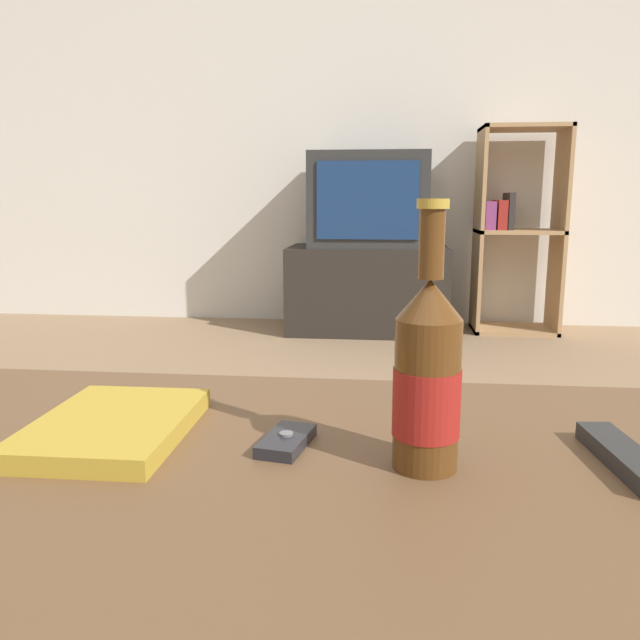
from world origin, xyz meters
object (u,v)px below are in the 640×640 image
at_px(table_book, 113,426).
at_px(television, 369,200).
at_px(bookshelf, 515,228).
at_px(cell_phone, 286,441).
at_px(remote_control, 624,457).
at_px(beer_bottle, 427,377).
at_px(tv_stand, 368,289).

bearing_deg(table_book, television, 84.46).
distance_m(bookshelf, cell_phone, 2.83).
xyz_separation_m(television, table_book, (-0.23, -2.62, -0.27)).
bearing_deg(cell_phone, remote_control, 8.54).
xyz_separation_m(remote_control, table_book, (-0.59, 0.02, 0.00)).
bearing_deg(cell_phone, table_book, -172.40).
height_order(beer_bottle, cell_phone, beer_bottle).
relative_size(bookshelf, beer_bottle, 3.76).
distance_m(tv_stand, cell_phone, 2.64).
height_order(tv_stand, bookshelf, bookshelf).
bearing_deg(beer_bottle, tv_stand, 93.12).
bearing_deg(bookshelf, beer_bottle, -102.65).
xyz_separation_m(tv_stand, remote_control, (0.36, -2.64, 0.20)).
bearing_deg(bookshelf, remote_control, -98.43).
xyz_separation_m(bookshelf, remote_control, (-0.40, -2.73, -0.12)).
distance_m(television, beer_bottle, 2.68).
xyz_separation_m(cell_phone, table_book, (-0.21, 0.01, 0.00)).
height_order(cell_phone, remote_control, remote_control).
bearing_deg(television, table_book, -94.92).
xyz_separation_m(cell_phone, remote_control, (0.37, -0.01, 0.00)).
xyz_separation_m(tv_stand, cell_phone, (-0.01, -2.63, 0.20)).
distance_m(bookshelf, table_book, 2.88).
distance_m(tv_stand, beer_bottle, 2.69).
bearing_deg(table_book, cell_phone, -3.66).
xyz_separation_m(tv_stand, bookshelf, (0.76, 0.09, 0.32)).
height_order(tv_stand, beer_bottle, beer_bottle).
height_order(tv_stand, television, television).
bearing_deg(tv_stand, beer_bottle, -86.88).
height_order(cell_phone, table_book, table_book).
relative_size(tv_stand, bookshelf, 0.78).
height_order(bookshelf, remote_control, bookshelf).
bearing_deg(bookshelf, cell_phone, -105.92).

